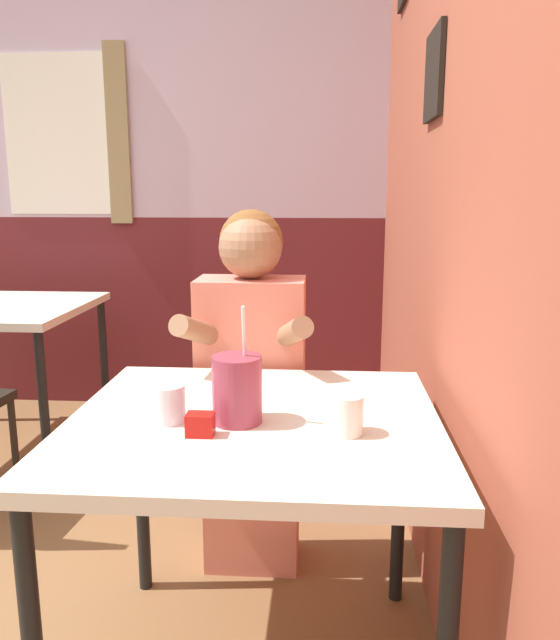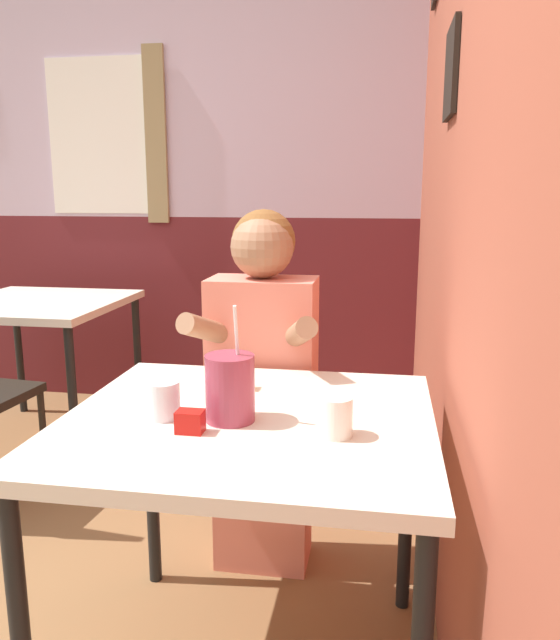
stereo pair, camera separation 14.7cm
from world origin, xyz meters
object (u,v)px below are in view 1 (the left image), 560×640
(background_table, at_px, (0,321))
(person_seated, at_px, (252,386))
(main_table, at_px, (254,445))
(cocktail_pitcher, at_px, (237,389))

(background_table, xyz_separation_m, person_seated, (1.30, -0.86, -0.02))
(main_table, bearing_deg, background_table, 134.39)
(main_table, bearing_deg, person_seated, 97.34)
(main_table, xyz_separation_m, background_table, (-1.36, 1.39, -0.00))
(main_table, xyz_separation_m, person_seated, (-0.07, 0.54, -0.03))
(main_table, bearing_deg, cocktail_pitcher, -137.42)
(main_table, height_order, background_table, same)
(person_seated, distance_m, cocktail_pitcher, 0.60)
(background_table, height_order, cocktail_pitcher, cocktail_pitcher)
(main_table, relative_size, background_table, 1.08)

